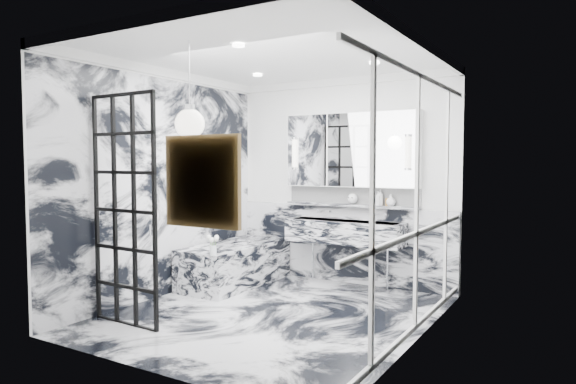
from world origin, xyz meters
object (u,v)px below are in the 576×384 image
Objects in this scene: trough_sink at (345,232)px; bathtub at (235,264)px; crittall_door at (124,211)px; mirror_cabinet at (351,150)px.

trough_sink is 1.55m from bathtub.
mirror_cabinet is at bearing 67.83° from crittall_door.
crittall_door is 1.41× the size of bathtub.
bathtub is (-0.07, 1.96, -0.89)m from crittall_door.
trough_sink reaches higher than bathtub.
bathtub is at bearing -153.52° from trough_sink.
mirror_cabinet is (1.25, 2.79, 0.65)m from crittall_door.
trough_sink is 0.84× the size of mirror_cabinet.
crittall_door reaches higher than mirror_cabinet.
trough_sink is at bearing 26.48° from bathtub.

